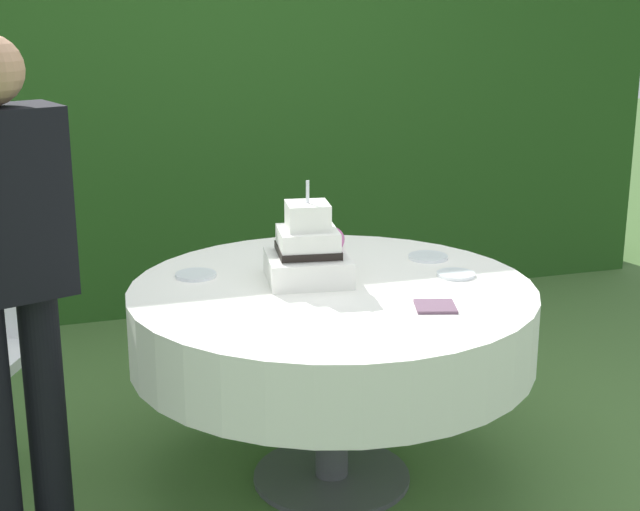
{
  "coord_description": "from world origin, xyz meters",
  "views": [
    {
      "loc": [
        -0.96,
        -2.91,
        1.72
      ],
      "look_at": [
        -0.03,
        0.05,
        0.83
      ],
      "focal_mm": 52.96,
      "sensor_mm": 36.0,
      "label": 1
    }
  ],
  "objects_px": {
    "serving_plate_near": "(456,274)",
    "serving_plate_far": "(428,257)",
    "wedding_cake": "(309,252)",
    "cake_table": "(332,322)",
    "serving_plate_left": "(196,275)",
    "standing_person": "(6,271)",
    "napkin_stack": "(435,306)"
  },
  "relations": [
    {
      "from": "cake_table",
      "to": "serving_plate_near",
      "type": "bearing_deg",
      "value": -1.88
    },
    {
      "from": "serving_plate_far",
      "to": "serving_plate_left",
      "type": "height_order",
      "value": "same"
    },
    {
      "from": "cake_table",
      "to": "serving_plate_near",
      "type": "distance_m",
      "value": 0.48
    },
    {
      "from": "serving_plate_far",
      "to": "serving_plate_left",
      "type": "relative_size",
      "value": 1.02
    },
    {
      "from": "serving_plate_near",
      "to": "serving_plate_far",
      "type": "height_order",
      "value": "same"
    },
    {
      "from": "serving_plate_near",
      "to": "serving_plate_far",
      "type": "bearing_deg",
      "value": 90.55
    },
    {
      "from": "wedding_cake",
      "to": "napkin_stack",
      "type": "bearing_deg",
      "value": -54.27
    },
    {
      "from": "wedding_cake",
      "to": "serving_plate_far",
      "type": "relative_size",
      "value": 2.38
    },
    {
      "from": "cake_table",
      "to": "serving_plate_left",
      "type": "height_order",
      "value": "serving_plate_left"
    },
    {
      "from": "cake_table",
      "to": "serving_plate_far",
      "type": "relative_size",
      "value": 9.38
    },
    {
      "from": "napkin_stack",
      "to": "standing_person",
      "type": "relative_size",
      "value": 0.08
    },
    {
      "from": "napkin_stack",
      "to": "serving_plate_far",
      "type": "bearing_deg",
      "value": 68.43
    },
    {
      "from": "wedding_cake",
      "to": "serving_plate_near",
      "type": "distance_m",
      "value": 0.53
    },
    {
      "from": "napkin_stack",
      "to": "cake_table",
      "type": "bearing_deg",
      "value": 128.1
    },
    {
      "from": "cake_table",
      "to": "serving_plate_far",
      "type": "distance_m",
      "value": 0.52
    },
    {
      "from": "serving_plate_left",
      "to": "standing_person",
      "type": "distance_m",
      "value": 0.77
    },
    {
      "from": "wedding_cake",
      "to": "standing_person",
      "type": "xyz_separation_m",
      "value": [
        -0.99,
        -0.26,
        0.1
      ]
    },
    {
      "from": "serving_plate_near",
      "to": "standing_person",
      "type": "xyz_separation_m",
      "value": [
        -1.5,
        -0.14,
        0.19
      ]
    },
    {
      "from": "serving_plate_near",
      "to": "serving_plate_far",
      "type": "xyz_separation_m",
      "value": [
        -0.0,
        0.24,
        0.0
      ]
    },
    {
      "from": "wedding_cake",
      "to": "serving_plate_left",
      "type": "distance_m",
      "value": 0.41
    },
    {
      "from": "cake_table",
      "to": "serving_plate_far",
      "type": "bearing_deg",
      "value": 25.99
    },
    {
      "from": "serving_plate_near",
      "to": "serving_plate_far",
      "type": "relative_size",
      "value": 0.91
    },
    {
      "from": "napkin_stack",
      "to": "standing_person",
      "type": "distance_m",
      "value": 1.31
    },
    {
      "from": "serving_plate_left",
      "to": "serving_plate_near",
      "type": "bearing_deg",
      "value": -17.14
    },
    {
      "from": "serving_plate_far",
      "to": "serving_plate_near",
      "type": "bearing_deg",
      "value": -89.45
    },
    {
      "from": "serving_plate_near",
      "to": "napkin_stack",
      "type": "xyz_separation_m",
      "value": [
        -0.21,
        -0.3,
        -0.0
      ]
    },
    {
      "from": "serving_plate_near",
      "to": "serving_plate_left",
      "type": "distance_m",
      "value": 0.92
    },
    {
      "from": "napkin_stack",
      "to": "standing_person",
      "type": "height_order",
      "value": "standing_person"
    },
    {
      "from": "wedding_cake",
      "to": "standing_person",
      "type": "height_order",
      "value": "standing_person"
    },
    {
      "from": "serving_plate_left",
      "to": "napkin_stack",
      "type": "relative_size",
      "value": 1.15
    },
    {
      "from": "napkin_stack",
      "to": "serving_plate_left",
      "type": "bearing_deg",
      "value": 139.64
    },
    {
      "from": "standing_person",
      "to": "cake_table",
      "type": "bearing_deg",
      "value": 8.62
    }
  ]
}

